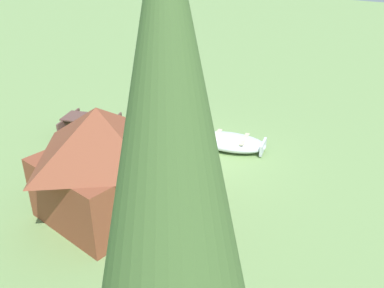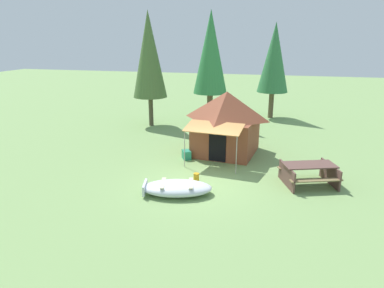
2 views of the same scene
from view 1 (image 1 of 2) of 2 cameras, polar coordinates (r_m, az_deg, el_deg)
name	(u,v)px [view 1 (image 1 of 2)]	position (r m, az deg, el deg)	size (l,w,h in m)	color
ground_plane	(195,159)	(13.25, 0.45, -2.04)	(80.00, 80.00, 0.00)	#7A9D5A
beached_rowboat	(230,142)	(13.86, 5.32, 0.30)	(2.63, 1.75, 0.45)	silver
canvas_cabin_tent	(102,160)	(10.32, -12.28, -2.22)	(3.13, 4.21, 2.88)	brown
picnic_table	(91,125)	(14.84, -13.77, 2.56)	(2.27, 2.08, 0.78)	brown
cooler_box	(184,200)	(10.93, -1.08, -7.77)	(0.49, 0.33, 0.39)	#288C67
fuel_can	(201,154)	(13.15, 1.21, -1.45)	(0.22, 0.22, 0.34)	gold
pine_tree_far_center	(173,258)	(3.25, -2.68, -15.46)	(2.01, 2.01, 6.70)	#494431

